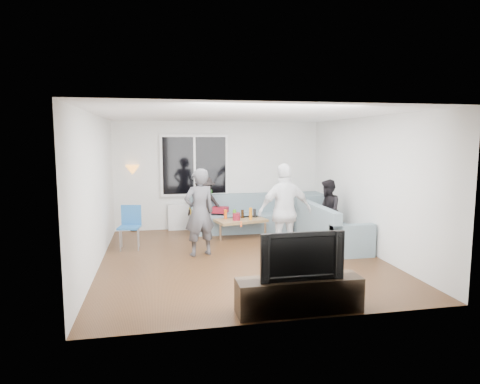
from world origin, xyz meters
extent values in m
cube|color=#56351C|center=(0.00, 0.00, -0.02)|extent=(5.00, 5.50, 0.04)
cube|color=white|center=(0.00, 0.00, 2.62)|extent=(5.00, 5.50, 0.04)
cube|color=silver|center=(0.00, 2.77, 1.30)|extent=(5.00, 0.04, 2.60)
cube|color=silver|center=(0.00, -2.77, 1.30)|extent=(5.00, 0.04, 2.60)
cube|color=silver|center=(-2.52, 0.00, 1.30)|extent=(0.04, 5.50, 2.60)
cube|color=silver|center=(2.52, 0.00, 1.30)|extent=(0.04, 5.50, 2.60)
cube|color=white|center=(-0.60, 2.69, 1.55)|extent=(1.62, 0.06, 1.47)
cube|color=black|center=(-0.60, 2.65, 1.55)|extent=(1.50, 0.02, 1.35)
cube|color=white|center=(-0.60, 2.64, 1.55)|extent=(0.05, 0.03, 1.35)
cube|color=silver|center=(-0.60, 2.65, 0.31)|extent=(1.30, 0.12, 0.62)
imported|color=#306528|center=(-0.27, 2.62, 0.80)|extent=(0.21, 0.17, 0.36)
imported|color=white|center=(-0.67, 2.62, 0.70)|extent=(0.20, 0.20, 0.17)
cube|color=slate|center=(2.10, 2.27, 0.42)|extent=(0.85, 0.85, 0.85)
cube|color=gold|center=(-0.57, 2.25, 0.51)|extent=(0.40, 0.34, 0.14)
cube|color=maroon|center=(-0.05, 2.33, 0.51)|extent=(0.45, 0.43, 0.13)
cube|color=olive|center=(0.33, 1.66, 0.20)|extent=(1.21, 0.84, 0.40)
cylinder|color=maroon|center=(0.21, 1.55, 0.49)|extent=(0.17, 0.17, 0.17)
imported|color=#454448|center=(-0.72, 0.34, 0.82)|extent=(0.69, 0.55, 1.64)
imported|color=silver|center=(0.77, -0.20, 0.87)|extent=(1.06, 0.53, 1.75)
imported|color=black|center=(2.02, 0.82, 0.67)|extent=(0.70, 0.78, 1.34)
imported|color=black|center=(-0.39, 2.30, 0.66)|extent=(0.91, 0.61, 1.31)
cube|color=#302318|center=(0.25, -2.50, 0.22)|extent=(1.60, 0.40, 0.44)
imported|color=black|center=(0.25, -2.50, 0.75)|extent=(1.07, 0.14, 0.61)
cylinder|color=#DF4D0D|center=(0.00, 1.78, 0.50)|extent=(0.07, 0.07, 0.21)
cylinder|color=black|center=(0.68, 1.80, 0.50)|extent=(0.07, 0.07, 0.20)
cylinder|color=black|center=(0.39, 1.79, 0.49)|extent=(0.07, 0.07, 0.19)
cylinder|color=orange|center=(0.53, 1.56, 0.53)|extent=(0.07, 0.07, 0.27)
cylinder|color=#3D8C19|center=(0.17, 1.56, 0.52)|extent=(0.08, 0.08, 0.24)
camera|label=1|loc=(-1.48, -7.33, 2.18)|focal=31.25mm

